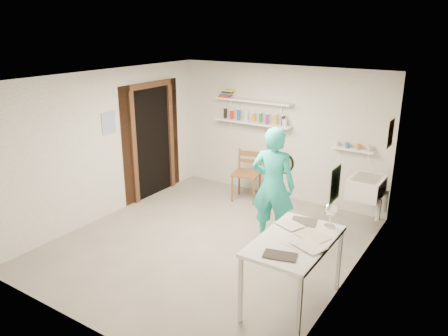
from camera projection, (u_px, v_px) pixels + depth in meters
The scene contains 27 objects.
floor at pixel (209, 243), 6.44m from camera, with size 4.00×4.50×0.02m, color slate.
ceiling at pixel (207, 77), 5.68m from camera, with size 4.00×4.50×0.02m, color silver.
wall_back at pixel (280, 133), 7.86m from camera, with size 4.00×0.02×2.40m, color silver.
wall_front at pixel (76, 225), 4.26m from camera, with size 4.00×0.02×2.40m, color silver.
wall_left at pixel (107, 145), 7.10m from camera, with size 0.02×4.50×2.40m, color silver.
wall_right at pixel (351, 195), 5.02m from camera, with size 0.02×4.50×2.40m, color silver.
doorway_recess at pixel (152, 143), 7.99m from camera, with size 0.02×0.90×2.00m, color black.
corridor_box at pixel (124, 135), 8.34m from camera, with size 1.40×1.50×2.10m, color brown.
door_lintel at pixel (150, 85), 7.64m from camera, with size 0.06×1.05×0.10m, color brown.
door_jamb_near at pixel (134, 149), 7.58m from camera, with size 0.06×0.10×2.00m, color brown.
door_jamb_far at pixel (171, 137), 8.37m from camera, with size 0.06×0.10×2.00m, color brown.
shelf_lower at pixel (253, 123), 7.96m from camera, with size 1.50×0.22×0.03m, color white.
shelf_upper at pixel (253, 101), 7.84m from camera, with size 1.50×0.22×0.03m, color white.
ledge_shelf at pixel (352, 149), 7.11m from camera, with size 0.70×0.14×0.03m, color white.
poster_left at pixel (109, 123), 7.01m from camera, with size 0.01×0.28×0.36m, color #334C7F.
poster_right_a at pixel (391, 134), 6.35m from camera, with size 0.01×0.34×0.42m, color #995933.
poster_right_b at pixel (335, 184), 4.50m from camera, with size 0.01×0.30×0.38m, color #3F724C.
belfast_sink at pixel (366, 187), 6.66m from camera, with size 0.48×0.60×0.30m, color white.
man at pixel (273, 186), 6.24m from camera, with size 0.63×0.41×1.73m, color #28C8BB.
wall_clock at pixel (283, 163), 6.30m from camera, with size 0.31×0.31×0.04m, color beige.
wooden_chair at pixel (246, 174), 7.86m from camera, with size 0.46×0.44×1.00m, color brown.
work_table at pixel (293, 272), 4.90m from camera, with size 0.75×1.25×0.83m, color white.
desk_lamp at pixel (330, 209), 4.99m from camera, with size 0.16×0.16×0.16m, color silver.
spray_cans at pixel (253, 117), 7.93m from camera, with size 1.31×0.06×0.17m.
book_stack at pixel (227, 94), 8.10m from camera, with size 0.26×0.14×0.14m.
ledge_pots at pixel (353, 146), 7.09m from camera, with size 0.48×0.07×0.09m.
papers at pixel (295, 238), 4.76m from camera, with size 0.30×0.22×0.02m.
Camera 1 is at (3.32, -4.71, 3.08)m, focal length 35.00 mm.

